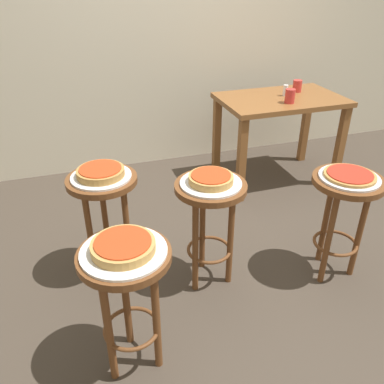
{
  "coord_description": "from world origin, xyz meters",
  "views": [
    {
      "loc": [
        -0.98,
        -1.95,
        1.7
      ],
      "look_at": [
        -0.38,
        -0.11,
        0.6
      ],
      "focal_mm": 37.68,
      "sensor_mm": 36.0,
      "label": 1
    }
  ],
  "objects_px": {
    "serving_plate_leftside": "(211,183)",
    "stool_rear": "(105,203)",
    "pizza_leftside": "(211,179)",
    "cup_far_edge": "(297,86)",
    "stool_middle": "(343,204)",
    "pizza_middle": "(350,175)",
    "condiment_shaker": "(285,90)",
    "pizza_rear": "(101,172)",
    "stool_leftside": "(210,210)",
    "pizza_foreground": "(123,246)",
    "serving_plate_rear": "(101,176)",
    "serving_plate_foreground": "(124,252)",
    "serving_plate_middle": "(349,178)",
    "stool_foreground": "(127,283)",
    "cup_near_edge": "(290,96)",
    "dining_table": "(280,112)"
  },
  "relations": [
    {
      "from": "serving_plate_leftside",
      "to": "stool_rear",
      "type": "distance_m",
      "value": 0.64
    },
    {
      "from": "stool_foreground",
      "to": "pizza_middle",
      "type": "distance_m",
      "value": 1.34
    },
    {
      "from": "serving_plate_middle",
      "to": "cup_far_edge",
      "type": "xyz_separation_m",
      "value": [
        0.47,
        1.36,
        0.13
      ]
    },
    {
      "from": "stool_rear",
      "to": "cup_far_edge",
      "type": "relative_size",
      "value": 6.78
    },
    {
      "from": "cup_near_edge",
      "to": "pizza_rear",
      "type": "bearing_deg",
      "value": -156.96
    },
    {
      "from": "stool_middle",
      "to": "stool_rear",
      "type": "relative_size",
      "value": 1.0
    },
    {
      "from": "stool_leftside",
      "to": "condiment_shaker",
      "type": "relative_size",
      "value": 7.42
    },
    {
      "from": "pizza_foreground",
      "to": "stool_leftside",
      "type": "bearing_deg",
      "value": 39.04
    },
    {
      "from": "pizza_leftside",
      "to": "cup_far_edge",
      "type": "bearing_deg",
      "value": 44.14
    },
    {
      "from": "stool_foreground",
      "to": "cup_near_edge",
      "type": "xyz_separation_m",
      "value": [
        1.55,
        1.37,
        0.31
      ]
    },
    {
      "from": "pizza_foreground",
      "to": "serving_plate_rear",
      "type": "bearing_deg",
      "value": 90.42
    },
    {
      "from": "stool_rear",
      "to": "stool_foreground",
      "type": "bearing_deg",
      "value": -89.58
    },
    {
      "from": "pizza_middle",
      "to": "condiment_shaker",
      "type": "xyz_separation_m",
      "value": [
        0.31,
        1.29,
        0.11
      ]
    },
    {
      "from": "stool_foreground",
      "to": "stool_rear",
      "type": "distance_m",
      "value": 0.71
    },
    {
      "from": "stool_leftside",
      "to": "cup_near_edge",
      "type": "bearing_deg",
      "value": 42.74
    },
    {
      "from": "stool_foreground",
      "to": "serving_plate_rear",
      "type": "bearing_deg",
      "value": 90.42
    },
    {
      "from": "serving_plate_leftside",
      "to": "condiment_shaker",
      "type": "bearing_deg",
      "value": 46.13
    },
    {
      "from": "pizza_foreground",
      "to": "pizza_middle",
      "type": "distance_m",
      "value": 1.33
    },
    {
      "from": "stool_foreground",
      "to": "cup_near_edge",
      "type": "relative_size",
      "value": 6.08
    },
    {
      "from": "pizza_middle",
      "to": "stool_leftside",
      "type": "height_order",
      "value": "pizza_middle"
    },
    {
      "from": "stool_middle",
      "to": "cup_far_edge",
      "type": "height_order",
      "value": "cup_far_edge"
    },
    {
      "from": "serving_plate_foreground",
      "to": "pizza_rear",
      "type": "distance_m",
      "value": 0.71
    },
    {
      "from": "pizza_leftside",
      "to": "cup_far_edge",
      "type": "relative_size",
      "value": 2.49
    },
    {
      "from": "stool_foreground",
      "to": "pizza_rear",
      "type": "height_order",
      "value": "pizza_rear"
    },
    {
      "from": "pizza_middle",
      "to": "dining_table",
      "type": "bearing_deg",
      "value": 78.1
    },
    {
      "from": "stool_rear",
      "to": "serving_plate_rear",
      "type": "height_order",
      "value": "serving_plate_rear"
    },
    {
      "from": "pizza_leftside",
      "to": "dining_table",
      "type": "xyz_separation_m",
      "value": [
        1.02,
        1.08,
        -0.08
      ]
    },
    {
      "from": "pizza_foreground",
      "to": "pizza_middle",
      "type": "bearing_deg",
      "value": 11.63
    },
    {
      "from": "stool_middle",
      "to": "condiment_shaker",
      "type": "height_order",
      "value": "condiment_shaker"
    },
    {
      "from": "stool_rear",
      "to": "serving_plate_rear",
      "type": "xyz_separation_m",
      "value": [
        0.0,
        0.0,
        0.17
      ]
    },
    {
      "from": "stool_foreground",
      "to": "pizza_rear",
      "type": "relative_size",
      "value": 2.51
    },
    {
      "from": "serving_plate_middle",
      "to": "condiment_shaker",
      "type": "height_order",
      "value": "condiment_shaker"
    },
    {
      "from": "stool_middle",
      "to": "pizza_middle",
      "type": "bearing_deg",
      "value": 0.0
    },
    {
      "from": "serving_plate_middle",
      "to": "cup_far_edge",
      "type": "relative_size",
      "value": 3.42
    },
    {
      "from": "stool_middle",
      "to": "pizza_middle",
      "type": "relative_size",
      "value": 2.35
    },
    {
      "from": "serving_plate_foreground",
      "to": "serving_plate_middle",
      "type": "relative_size",
      "value": 1.09
    },
    {
      "from": "pizza_leftside",
      "to": "stool_rear",
      "type": "xyz_separation_m",
      "value": [
        -0.55,
        0.26,
        -0.2
      ]
    },
    {
      "from": "pizza_middle",
      "to": "serving_plate_rear",
      "type": "relative_size",
      "value": 0.84
    },
    {
      "from": "serving_plate_leftside",
      "to": "pizza_rear",
      "type": "relative_size",
      "value": 1.27
    },
    {
      "from": "serving_plate_foreground",
      "to": "serving_plate_rear",
      "type": "xyz_separation_m",
      "value": [
        -0.01,
        0.71,
        0.0
      ]
    },
    {
      "from": "stool_middle",
      "to": "pizza_leftside",
      "type": "bearing_deg",
      "value": 166.8
    },
    {
      "from": "serving_plate_middle",
      "to": "serving_plate_rear",
      "type": "relative_size",
      "value": 0.99
    },
    {
      "from": "stool_foreground",
      "to": "stool_middle",
      "type": "height_order",
      "value": "same"
    },
    {
      "from": "dining_table",
      "to": "stool_middle",
      "type": "bearing_deg",
      "value": -101.9
    },
    {
      "from": "serving_plate_leftside",
      "to": "stool_rear",
      "type": "bearing_deg",
      "value": 154.55
    },
    {
      "from": "stool_foreground",
      "to": "cup_near_edge",
      "type": "distance_m",
      "value": 2.09
    },
    {
      "from": "stool_rear",
      "to": "pizza_rear",
      "type": "bearing_deg",
      "value": 0.0
    },
    {
      "from": "serving_plate_rear",
      "to": "cup_far_edge",
      "type": "relative_size",
      "value": 3.45
    },
    {
      "from": "pizza_rear",
      "to": "cup_near_edge",
      "type": "relative_size",
      "value": 2.42
    },
    {
      "from": "cup_far_edge",
      "to": "condiment_shaker",
      "type": "relative_size",
      "value": 1.09
    }
  ]
}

